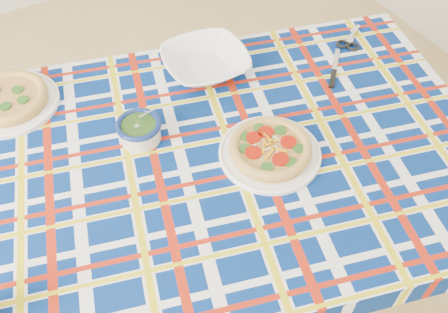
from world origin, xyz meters
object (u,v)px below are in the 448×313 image
dining_table (207,172)px  pesto_bowl (139,129)px  serving_bowl (206,63)px  main_focaccia_plate (270,148)px

dining_table → pesto_bowl: 0.21m
dining_table → serving_bowl: 0.35m
main_focaccia_plate → pesto_bowl: pesto_bowl is taller
pesto_bowl → serving_bowl: bearing=30.7°
main_focaccia_plate → serving_bowl: (0.01, 0.37, 0.00)m
pesto_bowl → main_focaccia_plate: bearing=-38.3°
dining_table → main_focaccia_plate: bearing=-15.5°
pesto_bowl → serving_bowl: 0.32m
dining_table → main_focaccia_plate: size_ratio=6.07×
main_focaccia_plate → serving_bowl: 0.37m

